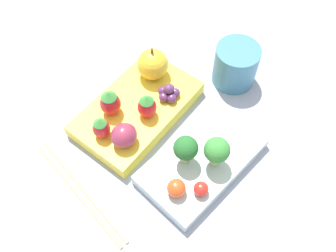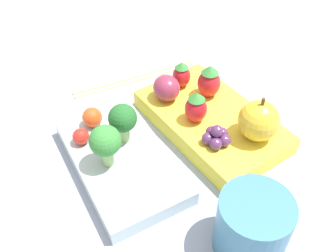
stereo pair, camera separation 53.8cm
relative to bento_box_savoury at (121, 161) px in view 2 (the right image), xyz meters
name	(u,v)px [view 2 (the right image)]	position (x,y,z in m)	size (l,w,h in m)	color
ground_plane	(164,145)	(0.01, -0.06, -0.01)	(4.00, 4.00, 0.00)	#939EB2
bento_box_savoury	(121,161)	(0.00, 0.00, 0.00)	(0.19, 0.11, 0.02)	silver
bento_box_fruit	(210,120)	(0.01, -0.14, 0.00)	(0.22, 0.15, 0.03)	yellow
broccoli_floret_0	(123,119)	(0.02, -0.02, 0.05)	(0.04, 0.04, 0.05)	#93B770
broccoli_floret_1	(105,142)	(-0.01, 0.02, 0.05)	(0.04, 0.04, 0.06)	#93B770
cherry_tomato_0	(81,137)	(0.04, 0.04, 0.02)	(0.02, 0.02, 0.02)	red
cherry_tomato_1	(92,117)	(0.07, 0.01, 0.02)	(0.03, 0.03, 0.03)	#DB4C1E
apple	(259,121)	(-0.05, -0.16, 0.04)	(0.05, 0.05, 0.06)	gold
strawberry_0	(209,81)	(0.05, -0.15, 0.04)	(0.03, 0.03, 0.05)	red
strawberry_1	(196,108)	(0.01, -0.11, 0.04)	(0.03, 0.03, 0.05)	red
strawberry_2	(182,75)	(0.08, -0.13, 0.03)	(0.03, 0.03, 0.04)	red
plum	(166,88)	(0.07, -0.10, 0.03)	(0.04, 0.04, 0.04)	#892D47
grape_cluster	(216,137)	(-0.04, -0.11, 0.03)	(0.04, 0.04, 0.03)	#562D5B
drinking_cup	(252,226)	(-0.16, -0.08, 0.03)	(0.07, 0.07, 0.07)	teal
chopsticks_pair	(137,77)	(0.16, -0.09, -0.01)	(0.02, 0.21, 0.01)	tan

